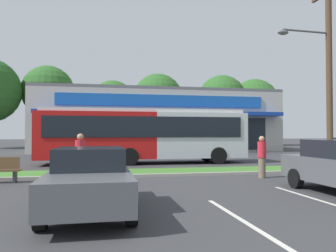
{
  "coord_description": "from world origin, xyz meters",
  "views": [
    {
      "loc": [
        -5.46,
        -1.14,
        1.78
      ],
      "look_at": [
        -1.67,
        18.1,
        2.25
      ],
      "focal_mm": 36.09,
      "sensor_mm": 36.0,
      "label": 1
    }
  ],
  "objects_px": {
    "car_2": "(90,179)",
    "car_4": "(145,147)",
    "utility_pole": "(327,68)",
    "pedestrian_by_pole": "(80,158)",
    "pedestrian_near_bench": "(262,157)",
    "city_bus": "(144,134)"
  },
  "relations": [
    {
      "from": "pedestrian_by_pole",
      "to": "pedestrian_near_bench",
      "type": "bearing_deg",
      "value": -45.98
    },
    {
      "from": "car_2",
      "to": "pedestrian_near_bench",
      "type": "xyz_separation_m",
      "value": [
        6.64,
        4.69,
        0.1
      ]
    },
    {
      "from": "pedestrian_near_bench",
      "to": "city_bus",
      "type": "bearing_deg",
      "value": 95.41
    },
    {
      "from": "car_2",
      "to": "car_4",
      "type": "xyz_separation_m",
      "value": [
        3.6,
        18.43,
        0.04
      ]
    },
    {
      "from": "utility_pole",
      "to": "pedestrian_near_bench",
      "type": "relative_size",
      "value": 5.62
    },
    {
      "from": "pedestrian_by_pole",
      "to": "utility_pole",
      "type": "bearing_deg",
      "value": -35.59
    },
    {
      "from": "car_2",
      "to": "car_4",
      "type": "distance_m",
      "value": 18.78
    },
    {
      "from": "utility_pole",
      "to": "city_bus",
      "type": "xyz_separation_m",
      "value": [
        -8.57,
        5.25,
        -3.34
      ]
    },
    {
      "from": "car_2",
      "to": "pedestrian_near_bench",
      "type": "relative_size",
      "value": 2.63
    },
    {
      "from": "car_4",
      "to": "pedestrian_near_bench",
      "type": "xyz_separation_m",
      "value": [
        3.03,
        -13.75,
        0.06
      ]
    },
    {
      "from": "utility_pole",
      "to": "pedestrian_by_pole",
      "type": "xyz_separation_m",
      "value": [
        -11.82,
        -2.49,
        -4.21
      ]
    },
    {
      "from": "car_4",
      "to": "pedestrian_near_bench",
      "type": "distance_m",
      "value": 14.08
    },
    {
      "from": "pedestrian_by_pole",
      "to": "car_2",
      "type": "bearing_deg",
      "value": -131.26
    },
    {
      "from": "utility_pole",
      "to": "city_bus",
      "type": "height_order",
      "value": "utility_pole"
    },
    {
      "from": "car_4",
      "to": "car_2",
      "type": "bearing_deg",
      "value": 78.94
    },
    {
      "from": "car_2",
      "to": "car_4",
      "type": "bearing_deg",
      "value": 168.94
    },
    {
      "from": "utility_pole",
      "to": "pedestrian_near_bench",
      "type": "xyz_separation_m",
      "value": [
        -4.69,
        -2.3,
        -4.26
      ]
    },
    {
      "from": "car_2",
      "to": "pedestrian_near_bench",
      "type": "distance_m",
      "value": 8.12
    },
    {
      "from": "car_2",
      "to": "car_4",
      "type": "relative_size",
      "value": 0.96
    },
    {
      "from": "city_bus",
      "to": "car_2",
      "type": "height_order",
      "value": "city_bus"
    },
    {
      "from": "utility_pole",
      "to": "car_2",
      "type": "bearing_deg",
      "value": -148.34
    },
    {
      "from": "city_bus",
      "to": "car_2",
      "type": "distance_m",
      "value": 12.58
    }
  ]
}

